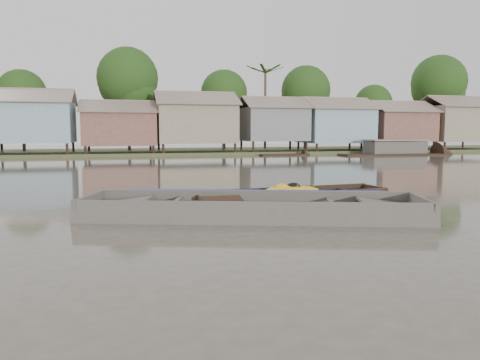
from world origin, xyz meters
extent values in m
plane|color=#4D433B|center=(0.00, 0.00, 0.00)|extent=(120.00, 120.00, 0.00)
cube|color=#384723|center=(0.00, 33.00, 0.00)|extent=(120.00, 12.00, 0.50)
cube|color=#7492A0|center=(-10.50, 29.50, 2.70)|extent=(6.20, 5.20, 3.20)
cube|color=brown|center=(-10.50, 28.10, 4.75)|extent=(6.60, 3.02, 1.28)
cube|color=brown|center=(-10.50, 30.90, 4.75)|extent=(6.60, 3.02, 1.28)
cube|color=brown|center=(-3.80, 29.50, 2.20)|extent=(5.80, 4.60, 2.70)
cube|color=brown|center=(-3.80, 28.26, 4.00)|extent=(6.20, 2.67, 1.14)
cube|color=brown|center=(-3.80, 30.74, 4.00)|extent=(6.20, 2.67, 1.14)
cube|color=#7D6E56|center=(2.50, 29.50, 2.65)|extent=(6.50, 5.30, 3.30)
cube|color=brown|center=(2.50, 28.07, 4.75)|extent=(6.90, 3.08, 1.31)
cube|color=brown|center=(2.50, 30.93, 4.75)|extent=(6.90, 3.08, 1.31)
cube|color=slate|center=(9.50, 29.50, 2.60)|extent=(5.40, 4.70, 2.90)
cube|color=brown|center=(9.50, 28.23, 4.50)|extent=(5.80, 2.73, 1.17)
cube|color=brown|center=(9.50, 30.77, 4.50)|extent=(5.80, 2.73, 1.17)
cube|color=#7492A0|center=(15.50, 29.50, 2.50)|extent=(6.00, 5.00, 3.10)
cube|color=brown|center=(15.50, 28.15, 4.50)|extent=(6.40, 2.90, 1.24)
cube|color=brown|center=(15.50, 30.85, 4.50)|extent=(6.40, 2.90, 1.24)
cube|color=brown|center=(22.00, 29.50, 2.45)|extent=(5.70, 4.90, 2.80)
cube|color=brown|center=(22.00, 28.18, 4.30)|extent=(6.10, 2.85, 1.21)
cube|color=brown|center=(22.00, 30.82, 4.30)|extent=(6.10, 2.85, 1.21)
cube|color=#7D6E56|center=(28.50, 29.50, 2.70)|extent=(6.30, 5.10, 3.40)
cube|color=brown|center=(28.50, 28.12, 4.85)|extent=(6.70, 2.96, 1.26)
cube|color=brown|center=(28.50, 30.88, 4.85)|extent=(6.70, 2.96, 1.26)
cylinder|color=#473323|center=(-12.00, 34.00, 2.45)|extent=(0.28, 0.28, 4.90)
sphere|color=#1A3912|center=(-12.00, 34.00, 5.25)|extent=(4.20, 4.20, 4.20)
cylinder|color=#473323|center=(-3.00, 33.00, 3.15)|extent=(0.28, 0.28, 6.30)
sphere|color=#1A3912|center=(-3.00, 33.00, 6.75)|extent=(5.40, 5.40, 5.40)
cylinder|color=#473323|center=(6.00, 34.00, 2.62)|extent=(0.28, 0.28, 5.25)
sphere|color=#1A3912|center=(6.00, 34.00, 5.62)|extent=(4.50, 4.50, 4.50)
cylinder|color=#473323|center=(14.00, 33.00, 2.80)|extent=(0.28, 0.28, 5.60)
sphere|color=#1A3912|center=(14.00, 33.00, 6.00)|extent=(4.80, 4.80, 4.80)
cylinder|color=#473323|center=(22.00, 34.00, 2.27)|extent=(0.28, 0.28, 4.55)
sphere|color=#1A3912|center=(22.00, 34.00, 4.88)|extent=(3.90, 3.90, 3.90)
cylinder|color=#473323|center=(29.00, 33.00, 3.32)|extent=(0.28, 0.28, 6.65)
sphere|color=#1A3912|center=(29.00, 33.00, 7.12)|extent=(5.70, 5.70, 5.70)
cylinder|color=#473323|center=(10.00, 33.50, 4.00)|extent=(0.24, 0.24, 8.00)
cube|color=black|center=(1.02, 1.86, -0.08)|extent=(5.68, 1.65, 0.08)
cube|color=black|center=(0.96, 2.46, 0.14)|extent=(5.70, 0.74, 0.53)
cube|color=black|center=(1.08, 1.25, 0.14)|extent=(5.70, 0.74, 0.53)
cube|color=black|center=(3.80, 2.15, 0.14)|extent=(0.19, 1.24, 0.50)
cube|color=black|center=(3.32, 2.10, 0.21)|extent=(1.08, 1.17, 0.19)
cube|color=black|center=(-1.77, 1.57, 0.14)|extent=(0.19, 1.24, 0.50)
cube|color=black|center=(-1.28, 1.62, 0.21)|extent=(1.08, 1.17, 0.19)
cube|color=black|center=(-0.31, 1.72, 0.25)|extent=(0.22, 1.20, 0.05)
cube|color=black|center=(2.35, 2.00, 0.25)|extent=(0.22, 1.20, 0.05)
ellipsoid|color=gold|center=(1.22, 1.69, 0.31)|extent=(0.42, 0.32, 0.24)
ellipsoid|color=gold|center=(0.50, 1.86, 0.35)|extent=(0.49, 0.36, 0.28)
ellipsoid|color=gold|center=(0.39, 1.58, 0.24)|extent=(0.43, 0.32, 0.25)
ellipsoid|color=gold|center=(0.29, 1.59, 0.24)|extent=(0.49, 0.36, 0.28)
ellipsoid|color=gold|center=(0.38, 1.49, 0.18)|extent=(0.47, 0.35, 0.27)
ellipsoid|color=gold|center=(0.18, 1.73, 0.24)|extent=(0.49, 0.36, 0.28)
ellipsoid|color=gold|center=(0.37, 1.85, 0.33)|extent=(0.42, 0.31, 0.24)
ellipsoid|color=gold|center=(1.50, 1.74, 0.38)|extent=(0.38, 0.28, 0.22)
ellipsoid|color=gold|center=(1.28, 2.27, 0.23)|extent=(0.41, 0.30, 0.23)
ellipsoid|color=gold|center=(0.70, 2.12, 0.32)|extent=(0.39, 0.29, 0.22)
ellipsoid|color=gold|center=(1.15, 1.53, 0.21)|extent=(0.39, 0.29, 0.23)
ellipsoid|color=gold|center=(1.10, 1.76, 0.36)|extent=(0.44, 0.32, 0.25)
ellipsoid|color=gold|center=(0.95, 1.98, 0.35)|extent=(0.46, 0.34, 0.27)
ellipsoid|color=gold|center=(0.69, 1.55, 0.31)|extent=(0.38, 0.28, 0.22)
ellipsoid|color=gold|center=(0.33, 1.49, 0.20)|extent=(0.48, 0.36, 0.28)
ellipsoid|color=gold|center=(1.80, 2.16, 0.26)|extent=(0.48, 0.35, 0.28)
ellipsoid|color=gold|center=(1.24, 2.23, 0.24)|extent=(0.42, 0.31, 0.24)
ellipsoid|color=gold|center=(0.75, 1.88, 0.44)|extent=(0.46, 0.34, 0.27)
ellipsoid|color=gold|center=(2.02, 1.61, 0.18)|extent=(0.41, 0.30, 0.23)
ellipsoid|color=gold|center=(0.83, 2.04, 0.32)|extent=(0.43, 0.32, 0.25)
ellipsoid|color=gold|center=(0.81, 1.76, 0.36)|extent=(0.45, 0.34, 0.26)
ellipsoid|color=gold|center=(0.84, 2.09, 0.28)|extent=(0.40, 0.29, 0.23)
ellipsoid|color=gold|center=(0.09, 1.71, 0.16)|extent=(0.38, 0.28, 0.22)
ellipsoid|color=gold|center=(0.17, 1.43, 0.14)|extent=(0.39, 0.29, 0.22)
ellipsoid|color=gold|center=(1.39, 1.84, 0.36)|extent=(0.45, 0.33, 0.26)
ellipsoid|color=gold|center=(0.08, 1.89, 0.22)|extent=(0.45, 0.33, 0.26)
ellipsoid|color=gold|center=(1.63, 2.20, 0.22)|extent=(0.42, 0.31, 0.24)
cylinder|color=#3F6626|center=(0.51, 1.80, 0.44)|extent=(0.04, 0.04, 0.18)
cylinder|color=#3F6626|center=(1.22, 1.88, 0.44)|extent=(0.04, 0.04, 0.18)
cylinder|color=#3F6626|center=(1.72, 1.93, 0.44)|extent=(0.04, 0.04, 0.18)
torus|color=black|center=(1.35, 2.59, 0.16)|extent=(0.72, 0.25, 0.70)
torus|color=black|center=(0.28, 1.09, 0.16)|extent=(0.72, 0.25, 0.70)
cube|color=#433D39|center=(-0.60, 0.11, -0.08)|extent=(8.08, 4.00, 0.08)
cube|color=#433D39|center=(-0.31, 1.03, 0.20)|extent=(7.78, 2.59, 0.65)
cube|color=#433D39|center=(-0.89, -0.82, 0.20)|extent=(7.78, 2.59, 0.65)
cube|color=#433D39|center=(3.18, -1.08, 0.20)|extent=(0.65, 1.91, 0.61)
cube|color=#433D39|center=(2.52, -0.87, 0.28)|extent=(1.82, 2.04, 0.25)
cube|color=#433D39|center=(-4.39, 1.30, 0.20)|extent=(0.65, 1.91, 0.61)
cube|color=#433D39|center=(-3.73, 1.09, 0.28)|extent=(1.82, 2.04, 0.25)
cube|color=#433D39|center=(-2.41, 0.68, 0.33)|extent=(0.66, 1.84, 0.05)
cube|color=#433D39|center=(1.21, -0.46, 0.33)|extent=(0.66, 1.84, 0.05)
cube|color=#665E54|center=(-0.60, 0.11, -0.03)|extent=(6.22, 3.28, 0.02)
cube|color=#1123AA|center=(-0.29, 1.10, 0.45)|extent=(6.28, 2.05, 0.16)
torus|color=olive|center=(1.25, -0.81, 0.00)|extent=(0.45, 0.45, 0.06)
torus|color=olive|center=(1.25, -0.81, 0.04)|extent=(0.37, 0.37, 0.06)
cube|color=black|center=(9.25, 25.99, -0.05)|extent=(3.94, 1.05, 0.35)
cube|color=black|center=(18.33, 24.27, -0.05)|extent=(9.15, 2.19, 0.35)
cube|color=black|center=(19.00, 25.00, 0.55)|extent=(5.00, 2.00, 1.20)
camera|label=1|loc=(-3.59, -10.55, 2.07)|focal=35.00mm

